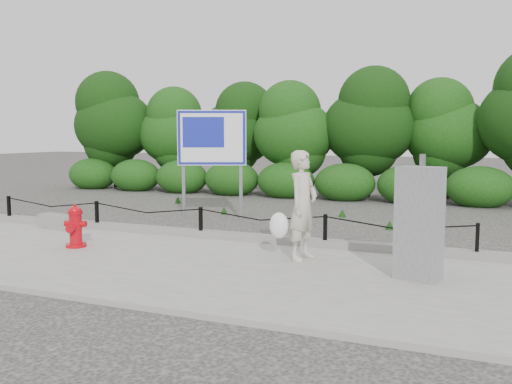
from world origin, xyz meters
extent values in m
plane|color=#2D2B28|center=(0.00, 0.00, 0.00)|extent=(90.00, 90.00, 0.00)
cube|color=gray|center=(0.00, -2.00, 0.04)|extent=(14.00, 4.00, 0.08)
cube|color=slate|center=(0.00, 0.05, 0.15)|extent=(14.00, 0.22, 0.14)
cube|color=black|center=(-5.00, 0.00, 0.38)|extent=(0.06, 0.06, 0.60)
cube|color=black|center=(-2.50, 0.00, 0.38)|extent=(0.06, 0.06, 0.60)
cube|color=black|center=(0.00, 0.00, 0.38)|extent=(0.06, 0.06, 0.60)
cube|color=black|center=(2.50, 0.00, 0.38)|extent=(0.06, 0.06, 0.60)
cube|color=black|center=(5.00, 0.00, 0.38)|extent=(0.06, 0.06, 0.60)
cylinder|color=black|center=(-3.75, 0.00, 0.60)|extent=(2.50, 0.02, 0.02)
cylinder|color=black|center=(-1.25, 0.00, 0.60)|extent=(2.50, 0.02, 0.02)
cylinder|color=black|center=(1.25, 0.00, 0.60)|extent=(2.50, 0.02, 0.02)
cylinder|color=black|center=(3.75, 0.00, 0.60)|extent=(2.50, 0.02, 0.02)
cylinder|color=black|center=(-8.50, 8.60, 1.12)|extent=(0.18, 0.18, 2.23)
ellipsoid|color=#1A4A11|center=(-8.50, 8.60, 2.68)|extent=(3.31, 2.86, 3.58)
cylinder|color=black|center=(-6.00, 9.00, 0.96)|extent=(0.18, 0.18, 1.91)
ellipsoid|color=#1A4A11|center=(-6.00, 9.00, 2.29)|extent=(2.83, 2.45, 3.06)
cylinder|color=black|center=(-3.50, 9.40, 0.98)|extent=(0.18, 0.18, 1.97)
ellipsoid|color=#1A4A11|center=(-3.50, 9.40, 2.36)|extent=(2.91, 2.52, 3.15)
cylinder|color=black|center=(-1.00, 8.60, 0.96)|extent=(0.18, 0.18, 1.92)
ellipsoid|color=#1A4A11|center=(-1.00, 8.60, 2.30)|extent=(2.84, 2.46, 3.07)
cylinder|color=black|center=(1.50, 9.00, 1.06)|extent=(0.18, 0.18, 2.11)
ellipsoid|color=#1A4A11|center=(1.50, 9.00, 2.53)|extent=(3.13, 2.70, 3.38)
cylinder|color=black|center=(4.00, 9.40, 0.95)|extent=(0.18, 0.18, 1.91)
ellipsoid|color=#1A4A11|center=(4.00, 9.40, 2.29)|extent=(2.83, 2.44, 3.05)
cylinder|color=#B90610|center=(-1.63, -1.65, 0.11)|extent=(0.43, 0.43, 0.06)
cylinder|color=#B90610|center=(-1.63, -1.65, 0.41)|extent=(0.26, 0.26, 0.54)
cylinder|color=#B90610|center=(-1.63, -1.65, 0.70)|extent=(0.31, 0.31, 0.05)
ellipsoid|color=#B90610|center=(-1.63, -1.65, 0.73)|extent=(0.27, 0.27, 0.17)
cylinder|color=#B90610|center=(-1.63, -1.65, 0.83)|extent=(0.07, 0.07, 0.05)
cylinder|color=#B90610|center=(-1.78, -1.68, 0.50)|extent=(0.12, 0.13, 0.11)
cylinder|color=#B90610|center=(-1.49, -1.62, 0.50)|extent=(0.12, 0.13, 0.11)
cylinder|color=#B90610|center=(-1.60, -1.81, 0.44)|extent=(0.17, 0.15, 0.15)
cylinder|color=slate|center=(-1.66, -1.78, 0.36)|extent=(0.01, 0.05, 0.12)
imported|color=beige|center=(2.40, -1.01, 0.96)|extent=(0.55, 0.72, 1.75)
ellipsoid|color=white|center=(2.05, -1.16, 0.63)|extent=(0.32, 0.25, 0.42)
cube|color=gray|center=(-3.34, -0.25, 0.23)|extent=(0.97, 0.45, 0.30)
cube|color=gray|center=(4.25, -1.57, 0.86)|extent=(0.67, 0.50, 1.57)
cube|color=slate|center=(4.25, -1.35, 0.95)|extent=(0.08, 0.08, 1.73)
cube|color=slate|center=(-1.73, 2.33, 1.34)|extent=(0.10, 0.10, 2.68)
cube|color=slate|center=(-0.44, 2.89, 1.34)|extent=(0.10, 0.10, 2.68)
cube|color=white|center=(-1.06, 2.56, 2.01)|extent=(1.56, 0.72, 1.34)
cube|color=#15209E|center=(-1.05, 2.53, 2.01)|extent=(1.51, 0.66, 1.30)
cube|color=#15209E|center=(-1.23, 2.44, 2.14)|extent=(0.92, 0.41, 0.74)
camera|label=1|loc=(5.01, -9.22, 2.07)|focal=38.00mm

